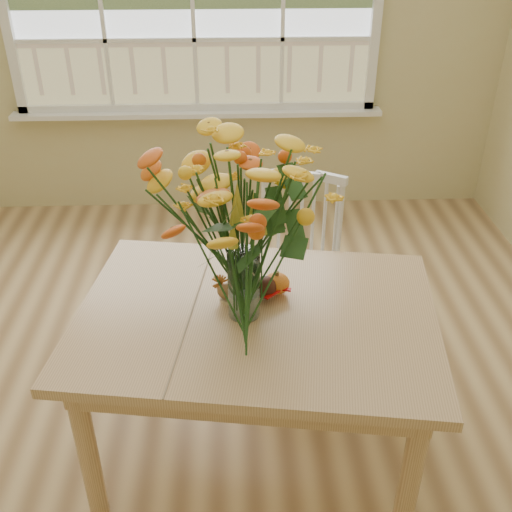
{
  "coord_description": "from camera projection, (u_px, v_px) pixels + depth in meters",
  "views": [
    {
      "loc": [
        0.22,
        -1.67,
        1.94
      ],
      "look_at": [
        0.29,
        0.03,
        0.89
      ],
      "focal_mm": 42.0,
      "sensor_mm": 36.0,
      "label": 1
    }
  ],
  "objects": [
    {
      "name": "flower_vase",
      "position": [
        243.0,
        219.0,
        1.9
      ],
      "size": [
        0.52,
        0.52,
        0.62
      ],
      "color": "white",
      "rests_on": "dining_table"
    },
    {
      "name": "floor",
      "position": [
        184.0,
        450.0,
        2.43
      ],
      "size": [
        4.0,
        4.5,
        0.01
      ],
      "primitive_type": "cube",
      "color": "olive",
      "rests_on": "ground"
    },
    {
      "name": "windsor_chair",
      "position": [
        298.0,
        256.0,
        2.8
      ],
      "size": [
        0.47,
        0.46,
        0.85
      ],
      "rotation": [
        0.0,
        0.0,
        -0.23
      ],
      "color": "white",
      "rests_on": "floor"
    },
    {
      "name": "turkey_figurine",
      "position": [
        228.0,
        291.0,
        2.15
      ],
      "size": [
        0.08,
        0.06,
        0.09
      ],
      "rotation": [
        0.0,
        0.0,
        -0.11
      ],
      "color": "#CCB78C",
      "rests_on": "dining_table"
    },
    {
      "name": "pumpkin",
      "position": [
        277.0,
        284.0,
        2.19
      ],
      "size": [
        0.1,
        0.1,
        0.07
      ],
      "primitive_type": "ellipsoid",
      "color": "#C65017",
      "rests_on": "dining_table"
    },
    {
      "name": "dark_gourd",
      "position": [
        265.0,
        288.0,
        2.16
      ],
      "size": [
        0.13,
        0.09,
        0.08
      ],
      "color": "#38160F",
      "rests_on": "dining_table"
    },
    {
      "name": "wall_back",
      "position": [
        193.0,
        4.0,
        3.65
      ],
      "size": [
        4.0,
        0.02,
        2.7
      ],
      "primitive_type": "cube",
      "color": "#CEBF84",
      "rests_on": "floor"
    },
    {
      "name": "dining_table",
      "position": [
        256.0,
        333.0,
        2.15
      ],
      "size": [
        1.38,
        1.07,
        0.67
      ],
      "rotation": [
        0.0,
        0.0,
        -0.15
      ],
      "color": "tan",
      "rests_on": "floor"
    }
  ]
}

